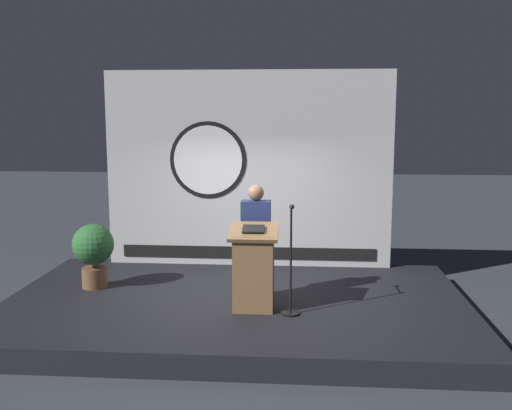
{
  "coord_description": "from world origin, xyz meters",
  "views": [
    {
      "loc": [
        0.9,
        -7.94,
        2.87
      ],
      "look_at": [
        0.28,
        -0.07,
        1.63
      ],
      "focal_mm": 41.55,
      "sensor_mm": 36.0,
      "label": 1
    }
  ],
  "objects_px": {
    "speaker_person": "(256,241)",
    "potted_plant": "(93,249)",
    "podium": "(254,269)",
    "microphone_stand": "(291,277)"
  },
  "relations": [
    {
      "from": "speaker_person",
      "to": "potted_plant",
      "type": "xyz_separation_m",
      "value": [
        -2.43,
        0.34,
        -0.24
      ]
    },
    {
      "from": "speaker_person",
      "to": "potted_plant",
      "type": "distance_m",
      "value": 2.46
    },
    {
      "from": "podium",
      "to": "speaker_person",
      "type": "bearing_deg",
      "value": 90.94
    },
    {
      "from": "podium",
      "to": "potted_plant",
      "type": "distance_m",
      "value": 2.57
    },
    {
      "from": "podium",
      "to": "potted_plant",
      "type": "bearing_deg",
      "value": 161.51
    },
    {
      "from": "podium",
      "to": "microphone_stand",
      "type": "xyz_separation_m",
      "value": [
        0.49,
        -0.1,
        -0.06
      ]
    },
    {
      "from": "podium",
      "to": "microphone_stand",
      "type": "height_order",
      "value": "microphone_stand"
    },
    {
      "from": "podium",
      "to": "potted_plant",
      "type": "height_order",
      "value": "podium"
    },
    {
      "from": "microphone_stand",
      "to": "potted_plant",
      "type": "relative_size",
      "value": 1.47
    },
    {
      "from": "podium",
      "to": "microphone_stand",
      "type": "relative_size",
      "value": 0.81
    }
  ]
}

